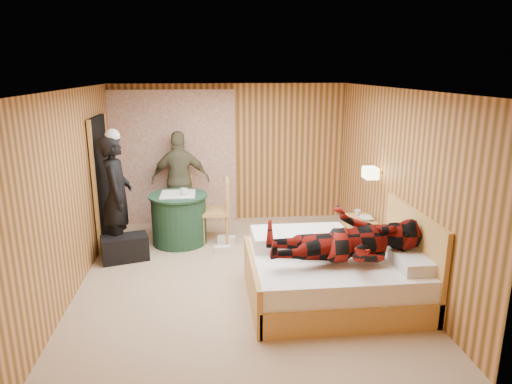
{
  "coord_description": "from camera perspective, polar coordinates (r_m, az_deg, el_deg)",
  "views": [
    {
      "loc": [
        -0.39,
        -5.72,
        2.73
      ],
      "look_at": [
        0.27,
        0.5,
        1.05
      ],
      "focal_mm": 32.0,
      "sensor_mm": 36.0,
      "label": 1
    }
  ],
  "objects": [
    {
      "name": "floor",
      "position": [
        6.35,
        -2.0,
        -10.42
      ],
      "size": [
        4.2,
        5.0,
        0.01
      ],
      "primitive_type": "cube",
      "color": "tan",
      "rests_on": "ground"
    },
    {
      "name": "ceiling",
      "position": [
        5.74,
        -2.23,
        12.72
      ],
      "size": [
        4.2,
        5.0,
        0.01
      ],
      "primitive_type": "cube",
      "color": "white",
      "rests_on": "wall_back"
    },
    {
      "name": "wall_back",
      "position": [
        8.36,
        -3.32,
        4.83
      ],
      "size": [
        4.2,
        0.02,
        2.5
      ],
      "primitive_type": "cube",
      "color": "#D28350",
      "rests_on": "floor"
    },
    {
      "name": "wall_left",
      "position": [
        6.15,
        -22.01,
        -0.01
      ],
      "size": [
        0.02,
        5.0,
        2.5
      ],
      "primitive_type": "cube",
      "color": "#D28350",
      "rests_on": "floor"
    },
    {
      "name": "wall_right",
      "position": [
        6.42,
        16.95,
        1.03
      ],
      "size": [
        0.02,
        5.0,
        2.5
      ],
      "primitive_type": "cube",
      "color": "#D28350",
      "rests_on": "floor"
    },
    {
      "name": "curtain",
      "position": [
        8.32,
        -10.21,
        4.2
      ],
      "size": [
        2.2,
        0.08,
        2.4
      ],
      "primitive_type": "cube",
      "color": "beige",
      "rests_on": "floor"
    },
    {
      "name": "doorway",
      "position": [
        7.51,
        -18.75,
        1.11
      ],
      "size": [
        0.06,
        0.9,
        2.05
      ],
      "primitive_type": "cube",
      "color": "black",
      "rests_on": "floor"
    },
    {
      "name": "wall_lamp",
      "position": [
        6.75,
        14.14,
        2.34
      ],
      "size": [
        0.26,
        0.24,
        0.16
      ],
      "color": "gold",
      "rests_on": "wall_right"
    },
    {
      "name": "bed",
      "position": [
        5.74,
        9.96,
        -10.04
      ],
      "size": [
        2.05,
        1.61,
        1.11
      ],
      "color": "#DCAD5A",
      "rests_on": "floor"
    },
    {
      "name": "nightstand",
      "position": [
        7.2,
        12.76,
        -5.22
      ],
      "size": [
        0.42,
        0.57,
        0.55
      ],
      "color": "#DCAD5A",
      "rests_on": "floor"
    },
    {
      "name": "round_table",
      "position": [
        7.46,
        -9.59,
        -3.26
      ],
      "size": [
        0.93,
        0.93,
        0.83
      ],
      "color": "#20452E",
      "rests_on": "floor"
    },
    {
      "name": "chair_far",
      "position": [
        8.12,
        -9.36,
        -0.81
      ],
      "size": [
        0.43,
        0.43,
        0.93
      ],
      "rotation": [
        0.0,
        0.0,
        0.02
      ],
      "color": "#DCAD5A",
      "rests_on": "floor"
    },
    {
      "name": "chair_near",
      "position": [
        7.4,
        -4.48,
        -1.71
      ],
      "size": [
        0.48,
        0.48,
        1.04
      ],
      "rotation": [
        0.0,
        0.0,
        -1.6
      ],
      "color": "#DCAD5A",
      "rests_on": "floor"
    },
    {
      "name": "duffel_bag",
      "position": [
        7.04,
        -16.05,
        -6.75
      ],
      "size": [
        0.73,
        0.52,
        0.37
      ],
      "primitive_type": "cube",
      "rotation": [
        0.0,
        0.0,
        0.27
      ],
      "color": "black",
      "rests_on": "floor"
    },
    {
      "name": "sneaker_left",
      "position": [
        7.08,
        -4.25,
        -7.21
      ],
      "size": [
        0.25,
        0.11,
        0.11
      ],
      "primitive_type": "cube",
      "rotation": [
        0.0,
        0.0,
        0.05
      ],
      "color": "silver",
      "rests_on": "floor"
    },
    {
      "name": "sneaker_right",
      "position": [
        7.45,
        -3.69,
        -5.96
      ],
      "size": [
        0.3,
        0.18,
        0.13
      ],
      "primitive_type": "cube",
      "rotation": [
        0.0,
        0.0,
        -0.23
      ],
      "color": "silver",
      "rests_on": "floor"
    },
    {
      "name": "woman_standing",
      "position": [
        7.08,
        -16.97,
        -0.46
      ],
      "size": [
        0.49,
        0.7,
        1.83
      ],
      "primitive_type": "imported",
      "rotation": [
        0.0,
        0.0,
        1.66
      ],
      "color": "black",
      "rests_on": "floor"
    },
    {
      "name": "man_at_table",
      "position": [
        8.09,
        -9.43,
        1.48
      ],
      "size": [
        1.03,
        0.46,
        1.72
      ],
      "primitive_type": "imported",
      "rotation": [
        0.0,
        0.0,
        3.1
      ],
      "color": "#656143",
      "rests_on": "floor"
    },
    {
      "name": "man_on_bed",
      "position": [
        5.29,
        11.25,
        -4.52
      ],
      "size": [
        0.86,
        0.67,
        1.77
      ],
      "primitive_type": "imported",
      "rotation": [
        0.0,
        1.57,
        0.0
      ],
      "color": "maroon",
      "rests_on": "bed"
    },
    {
      "name": "book_lower",
      "position": [
        7.06,
        13.01,
        -3.26
      ],
      "size": [
        0.19,
        0.24,
        0.02
      ],
      "primitive_type": "imported",
      "rotation": [
        0.0,
        0.0,
        0.11
      ],
      "color": "silver",
      "rests_on": "nightstand"
    },
    {
      "name": "book_upper",
      "position": [
        7.06,
        13.02,
        -3.11
      ],
      "size": [
        0.19,
        0.24,
        0.02
      ],
      "primitive_type": "imported",
      "rotation": [
        0.0,
        0.0,
        -0.13
      ],
      "color": "silver",
      "rests_on": "nightstand"
    },
    {
      "name": "cup_nightstand",
      "position": [
        7.21,
        12.57,
        -2.55
      ],
      "size": [
        0.12,
        0.12,
        0.09
      ],
      "primitive_type": "imported",
      "rotation": [
        0.0,
        0.0,
        -0.27
      ],
      "color": "silver",
      "rests_on": "nightstand"
    },
    {
      "name": "cup_table",
      "position": [
        7.28,
        -8.99,
        0.07
      ],
      "size": [
        0.16,
        0.16,
        0.1
      ],
      "primitive_type": "imported",
      "rotation": [
        0.0,
        0.0,
        -0.37
      ],
      "color": "silver",
      "rests_on": "round_table"
    }
  ]
}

